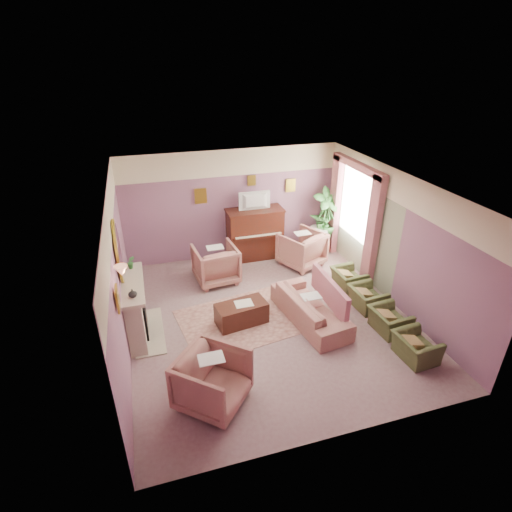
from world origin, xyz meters
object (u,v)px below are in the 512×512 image
object	(u,v)px
floral_armchair_right	(302,247)
olive_chair_b	(390,317)
floral_armchair_left	(216,262)
olive_chair_a	(416,344)
floral_armchair_front	(212,378)
television	(255,200)
olive_chair_d	(349,276)
sofa	(310,303)
side_table	(319,240)
olive_chair_c	(367,295)
piano	(255,234)
coffee_table	(242,313)

from	to	relation	value
floral_armchair_right	olive_chair_b	size ratio (longest dim) A/B	1.36
floral_armchair_left	olive_chair_a	bearing A→B (deg)	-52.31
floral_armchair_front	floral_armchair_right	bearing A→B (deg)	51.49
television	floral_armchair_left	size ratio (longest dim) A/B	0.81
olive_chair_b	television	bearing A→B (deg)	113.25
olive_chair_b	olive_chair_d	bearing A→B (deg)	90.00
sofa	olive_chair_d	size ratio (longest dim) A/B	2.74
floral_armchair_left	side_table	xyz separation A→B (m)	(2.97, 0.73, -0.14)
olive_chair_b	side_table	bearing A→B (deg)	87.67
sofa	olive_chair_d	distance (m)	1.60
olive_chair_c	floral_armchair_left	bearing A→B (deg)	144.45
olive_chair_a	side_table	distance (m)	4.40
sofa	olive_chair_d	xyz separation A→B (m)	(1.33, 0.88, -0.09)
sofa	olive_chair_c	bearing A→B (deg)	2.62
piano	floral_armchair_left	world-z (taller)	piano
piano	coffee_table	size ratio (longest dim) A/B	1.40
floral_armchair_front	olive_chair_b	xyz separation A→B (m)	(3.62, 0.79, -0.18)
coffee_table	olive_chair_b	xyz separation A→B (m)	(2.68, -1.06, 0.09)
olive_chair_d	piano	bearing A→B (deg)	126.88
side_table	floral_armchair_left	bearing A→B (deg)	-166.14
piano	olive_chair_d	world-z (taller)	piano
floral_armchair_left	olive_chair_c	distance (m)	3.48
floral_armchair_right	piano	bearing A→B (deg)	142.69
piano	floral_armchair_right	distance (m)	1.27
floral_armchair_right	side_table	size ratio (longest dim) A/B	1.41
coffee_table	olive_chair_a	size ratio (longest dim) A/B	1.38
piano	television	size ratio (longest dim) A/B	1.75
floral_armchair_front	olive_chair_c	bearing A→B (deg)	23.96
television	side_table	size ratio (longest dim) A/B	1.14
sofa	olive_chair_d	world-z (taller)	sofa
olive_chair_c	side_table	xyz separation A→B (m)	(0.15, 2.76, 0.04)
coffee_table	floral_armchair_front	world-z (taller)	floral_armchair_front
television	floral_armchair_right	size ratio (longest dim) A/B	0.81
floral_armchair_right	side_table	distance (m)	0.95
piano	coffee_table	bearing A→B (deg)	-111.75
coffee_table	floral_armchair_right	world-z (taller)	floral_armchair_right
television	side_table	bearing A→B (deg)	-4.76
coffee_table	olive_chair_c	world-z (taller)	olive_chair_c
olive_chair_a	olive_chair_d	world-z (taller)	same
coffee_table	olive_chair_a	xyz separation A→B (m)	(2.68, -1.88, 0.09)
coffee_table	olive_chair_c	xyz separation A→B (m)	(2.68, -0.24, 0.09)
coffee_table	floral_armchair_right	xyz separation A→B (m)	(2.08, 1.95, 0.27)
television	sofa	distance (m)	3.21
side_table	olive_chair_b	bearing A→B (deg)	-92.33
floral_armchair_front	olive_chair_c	world-z (taller)	floral_armchair_front
television	olive_chair_c	bearing A→B (deg)	-61.14
piano	olive_chair_c	distance (m)	3.37
floral_armchair_left	olive_chair_d	distance (m)	3.08
side_table	floral_armchair_front	bearing A→B (deg)	-130.77
piano	olive_chair_d	bearing A→B (deg)	-53.12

